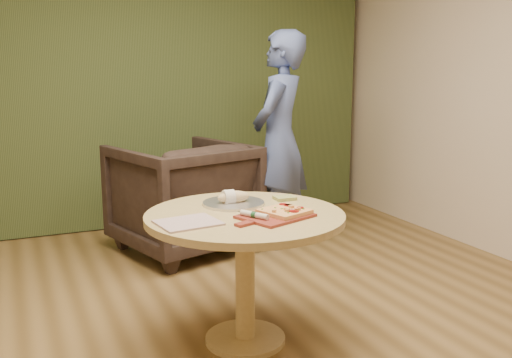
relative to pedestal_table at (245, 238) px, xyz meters
The scene contains 12 objects.
room_shell 0.82m from the pedestal_table, 95.71° to the right, with size 5.04×6.04×2.84m.
curtain 2.80m from the pedestal_table, 90.47° to the left, with size 4.80×0.14×2.78m, color #2E3B1B.
pedestal_table is the anchor object (origin of this frame).
pizza_paddle 0.24m from the pedestal_table, 56.57° to the right, with size 0.47×0.38×0.01m.
flatbread_pizza 0.28m from the pedestal_table, 40.93° to the right, with size 0.28×0.28×0.04m.
cutlery_roll 0.23m from the pedestal_table, 94.78° to the right, with size 0.11×0.19×0.03m.
newspaper 0.38m from the pedestal_table, 166.90° to the right, with size 0.30×0.25×0.01m, color silver.
serving_tray 0.26m from the pedestal_table, 85.39° to the left, with size 0.36×0.36×0.02m.
bread_roll 0.28m from the pedestal_table, 87.82° to the left, with size 0.19×0.09×0.09m.
green_packet 0.42m from the pedestal_table, 30.13° to the left, with size 0.12×0.10×0.02m, color olive.
armchair 1.74m from the pedestal_table, 84.83° to the left, with size 0.99×0.93×1.02m, color black.
person_standing 1.86m from the pedestal_table, 58.08° to the left, with size 0.67×0.44×1.83m, color #485990.
Camera 1 is at (-1.13, -2.55, 1.53)m, focal length 40.00 mm.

